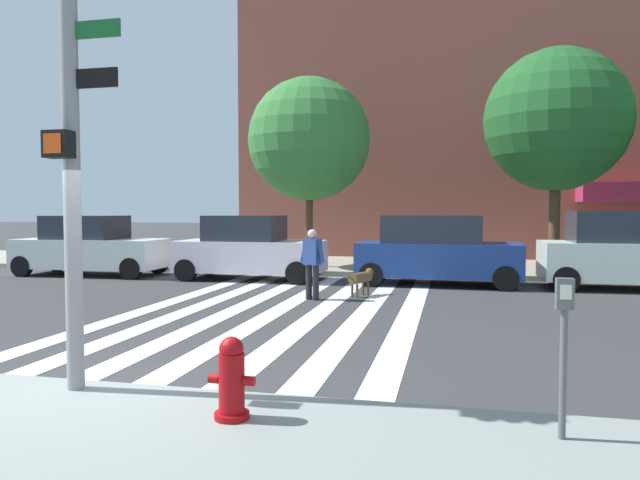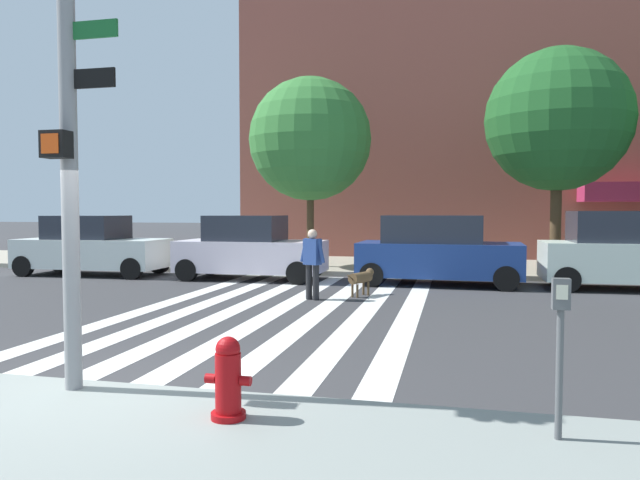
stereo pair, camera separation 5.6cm
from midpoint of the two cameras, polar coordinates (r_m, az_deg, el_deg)
ground_plane at (r=12.64m, az=-4.91°, el=-6.55°), size 160.00×160.00×0.00m
sidewalk_far at (r=21.40m, az=2.63°, el=-2.46°), size 80.00×6.00×0.15m
crosswalk_stripes at (r=12.54m, az=-3.51°, el=-6.60°), size 5.85×11.60×0.01m
traffic_light_pole at (r=6.85m, az=-23.51°, el=14.87°), size 0.74×0.46×5.80m
fire_hydrant at (r=5.58m, az=-8.69°, el=-13.28°), size 0.44×0.32×0.76m
parking_meter_curbside at (r=5.32m, az=22.74°, el=-8.62°), size 0.14×0.11×1.36m
parked_car_near_curb at (r=20.07m, az=-21.41°, el=-0.65°), size 4.74×2.05×1.91m
parked_car_behind_first at (r=17.60m, az=-6.78°, el=-0.91°), size 4.35×1.97×1.93m
parked_car_third_in_line at (r=16.56m, az=11.51°, el=-1.04°), size 4.50×2.15×1.94m
parked_car_fourth_in_line at (r=17.18m, az=28.62°, el=-1.01°), size 4.73×1.94×2.06m
street_tree_nearest at (r=20.14m, az=-0.88°, el=9.81°), size 4.19×4.19×6.45m
street_tree_middle at (r=19.73m, az=22.32°, el=10.79°), size 4.39×4.39×6.91m
pedestrian_dog_walker at (r=13.50m, az=-0.63°, el=-1.97°), size 0.68×0.37×1.64m
dog_on_leash at (r=14.18m, az=4.22°, el=-3.71°), size 0.56×1.06×0.65m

